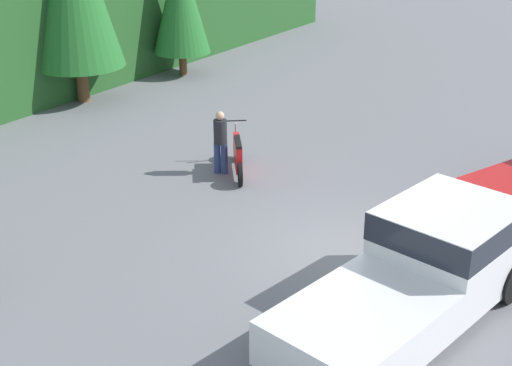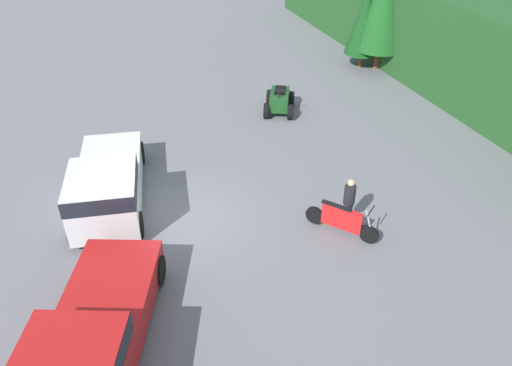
# 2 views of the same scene
# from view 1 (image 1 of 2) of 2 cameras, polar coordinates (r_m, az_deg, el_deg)

# --- Properties ---
(ground_plane) EXTENTS (80.00, 80.00, 0.00)m
(ground_plane) POSITION_cam_1_polar(r_m,az_deg,el_deg) (15.20, 7.56, -5.60)
(ground_plane) COLOR slate
(pickup_truck_second) EXTENTS (5.72, 3.04, 1.85)m
(pickup_truck_second) POSITION_cam_1_polar(r_m,az_deg,el_deg) (12.95, 13.14, -6.65)
(pickup_truck_second) COLOR white
(pickup_truck_second) RESTS_ON ground_plane
(dirt_bike) EXTENTS (1.94, 1.57, 1.19)m
(dirt_bike) POSITION_cam_1_polar(r_m,az_deg,el_deg) (18.89, -1.47, 2.25)
(dirt_bike) COLOR black
(dirt_bike) RESTS_ON ground_plane
(rider_person) EXTENTS (0.46, 0.46, 1.71)m
(rider_person) POSITION_cam_1_polar(r_m,az_deg,el_deg) (18.72, -2.86, 3.45)
(rider_person) COLOR navy
(rider_person) RESTS_ON ground_plane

